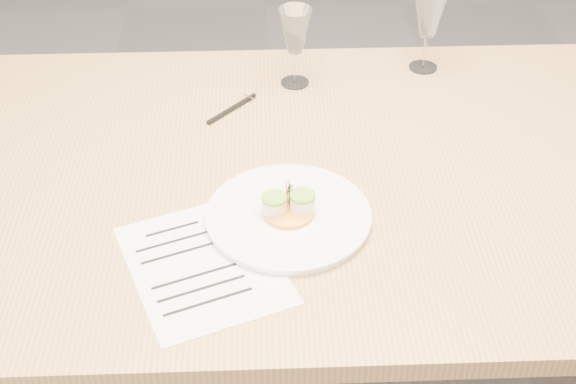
{
  "coord_description": "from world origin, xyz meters",
  "views": [
    {
      "loc": [
        -0.03,
        -1.28,
        1.71
      ],
      "look_at": [
        0.01,
        -0.13,
        0.8
      ],
      "focal_mm": 50.0,
      "sensor_mm": 36.0,
      "label": 1
    }
  ],
  "objects_px": {
    "wine_glass_1": "(295,32)",
    "dinner_plate": "(289,215)",
    "dining_table": "(279,196)",
    "wine_glass_2": "(429,16)",
    "recipe_sheet": "(203,264)",
    "ballpoint_pen": "(232,109)"
  },
  "relations": [
    {
      "from": "dinner_plate",
      "to": "recipe_sheet",
      "type": "xyz_separation_m",
      "value": [
        -0.15,
        -0.11,
        -0.01
      ]
    },
    {
      "from": "dining_table",
      "to": "recipe_sheet",
      "type": "height_order",
      "value": "recipe_sheet"
    },
    {
      "from": "recipe_sheet",
      "to": "wine_glass_2",
      "type": "xyz_separation_m",
      "value": [
        0.5,
        0.66,
        0.13
      ]
    },
    {
      "from": "ballpoint_pen",
      "to": "wine_glass_1",
      "type": "bearing_deg",
      "value": -9.64
    },
    {
      "from": "dining_table",
      "to": "dinner_plate",
      "type": "xyz_separation_m",
      "value": [
        0.01,
        -0.15,
        0.08
      ]
    },
    {
      "from": "dining_table",
      "to": "wine_glass_2",
      "type": "relative_size",
      "value": 12.44
    },
    {
      "from": "dinner_plate",
      "to": "recipe_sheet",
      "type": "height_order",
      "value": "dinner_plate"
    },
    {
      "from": "wine_glass_1",
      "to": "recipe_sheet",
      "type": "bearing_deg",
      "value": -107.19
    },
    {
      "from": "ballpoint_pen",
      "to": "wine_glass_1",
      "type": "relative_size",
      "value": 0.63
    },
    {
      "from": "dinner_plate",
      "to": "wine_glass_1",
      "type": "xyz_separation_m",
      "value": [
        0.03,
        0.49,
        0.12
      ]
    },
    {
      "from": "wine_glass_2",
      "to": "ballpoint_pen",
      "type": "bearing_deg",
      "value": -159.36
    },
    {
      "from": "recipe_sheet",
      "to": "dinner_plate",
      "type": "bearing_deg",
      "value": 15.32
    },
    {
      "from": "dining_table",
      "to": "ballpoint_pen",
      "type": "distance_m",
      "value": 0.25
    },
    {
      "from": "dining_table",
      "to": "dinner_plate",
      "type": "height_order",
      "value": "dinner_plate"
    },
    {
      "from": "dining_table",
      "to": "wine_glass_1",
      "type": "height_order",
      "value": "wine_glass_1"
    },
    {
      "from": "recipe_sheet",
      "to": "wine_glass_2",
      "type": "relative_size",
      "value": 1.95
    },
    {
      "from": "wine_glass_1",
      "to": "dining_table",
      "type": "bearing_deg",
      "value": -97.98
    },
    {
      "from": "recipe_sheet",
      "to": "wine_glass_1",
      "type": "height_order",
      "value": "wine_glass_1"
    },
    {
      "from": "dinner_plate",
      "to": "wine_glass_1",
      "type": "distance_m",
      "value": 0.51
    },
    {
      "from": "dinner_plate",
      "to": "dining_table",
      "type": "bearing_deg",
      "value": 94.77
    },
    {
      "from": "wine_glass_1",
      "to": "dinner_plate",
      "type": "bearing_deg",
      "value": -93.99
    },
    {
      "from": "recipe_sheet",
      "to": "wine_glass_1",
      "type": "bearing_deg",
      "value": 51.43
    }
  ]
}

